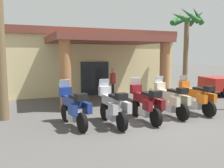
% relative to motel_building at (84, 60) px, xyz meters
% --- Properties ---
extents(ground_plane, '(80.00, 80.00, 0.00)m').
position_rel_motel_building_xyz_m(ground_plane, '(-0.03, -9.28, -2.13)').
color(ground_plane, '#514F4C').
extents(motel_building, '(12.22, 9.90, 4.15)m').
position_rel_motel_building_xyz_m(motel_building, '(0.00, 0.00, 0.00)').
color(motel_building, beige).
rests_on(motel_building, ground_plane).
extents(motorcycle_blue, '(0.81, 2.21, 1.61)m').
position_rel_motel_building_xyz_m(motorcycle_blue, '(-2.93, -8.65, -1.43)').
color(motorcycle_blue, black).
rests_on(motorcycle_blue, ground_plane).
extents(motorcycle_silver, '(0.70, 2.21, 1.61)m').
position_rel_motel_building_xyz_m(motorcycle_silver, '(-1.58, -9.05, -1.43)').
color(motorcycle_silver, black).
rests_on(motorcycle_silver, ground_plane).
extents(motorcycle_maroon, '(0.71, 2.21, 1.61)m').
position_rel_motel_building_xyz_m(motorcycle_maroon, '(-0.23, -9.05, -1.43)').
color(motorcycle_maroon, black).
rests_on(motorcycle_maroon, ground_plane).
extents(motorcycle_cream, '(0.71, 2.21, 1.61)m').
position_rel_motel_building_xyz_m(motorcycle_cream, '(1.12, -8.80, -1.43)').
color(motorcycle_cream, black).
rests_on(motorcycle_cream, ground_plane).
extents(motorcycle_orange, '(0.71, 2.21, 1.61)m').
position_rel_motel_building_xyz_m(motorcycle_orange, '(2.47, -8.78, -1.43)').
color(motorcycle_orange, black).
rests_on(motorcycle_orange, ground_plane).
extents(pedestrian, '(0.32, 0.49, 1.73)m').
position_rel_motel_building_xyz_m(pedestrian, '(0.58, -4.00, -1.13)').
color(pedestrian, black).
rests_on(pedestrian, ground_plane).
extents(palm_tree_near_portico, '(2.03, 2.18, 5.47)m').
position_rel_motel_building_xyz_m(palm_tree_near_portico, '(5.49, -4.40, 2.00)').
color(palm_tree_near_portico, brown).
rests_on(palm_tree_near_portico, ground_plane).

